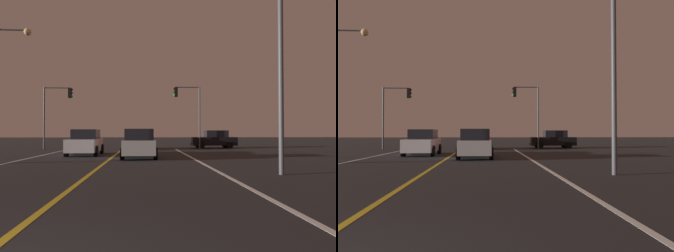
% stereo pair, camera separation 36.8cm
% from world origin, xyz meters
% --- Properties ---
extents(lane_edge_right, '(0.16, 32.59, 0.01)m').
position_xyz_m(lane_edge_right, '(4.74, 10.29, 0.00)').
color(lane_edge_right, silver).
rests_on(lane_edge_right, ground).
extents(lane_center_divider, '(0.16, 32.59, 0.01)m').
position_xyz_m(lane_center_divider, '(0.00, 10.29, 0.00)').
color(lane_center_divider, gold).
rests_on(lane_center_divider, ground).
extents(car_crossing_side, '(4.30, 2.02, 1.70)m').
position_xyz_m(car_crossing_side, '(8.67, 28.27, 0.82)').
color(car_crossing_side, black).
rests_on(car_crossing_side, ground).
extents(car_lead_same_lane, '(2.02, 4.30, 1.70)m').
position_xyz_m(car_lead_same_lane, '(1.64, 16.53, 0.82)').
color(car_lead_same_lane, black).
rests_on(car_lead_same_lane, ground).
extents(car_oncoming, '(2.02, 4.30, 1.70)m').
position_xyz_m(car_oncoming, '(-1.96, 19.28, 0.82)').
color(car_oncoming, black).
rests_on(car_oncoming, ground).
extents(car_ahead_far, '(2.02, 4.30, 1.70)m').
position_xyz_m(car_ahead_far, '(1.73, 26.59, 0.82)').
color(car_ahead_far, black).
rests_on(car_ahead_far, ground).
extents(traffic_light_near_right, '(2.51, 0.36, 5.75)m').
position_xyz_m(traffic_light_near_right, '(5.93, 27.09, 4.22)').
color(traffic_light_near_right, '#4C4C51').
rests_on(traffic_light_near_right, ground).
extents(traffic_light_near_left, '(2.60, 0.36, 5.57)m').
position_xyz_m(traffic_light_near_left, '(-5.87, 27.09, 4.10)').
color(traffic_light_near_left, '#4C4C51').
rests_on(traffic_light_near_left, ground).
extents(street_lamp_right_near, '(1.86, 0.44, 8.39)m').
position_xyz_m(street_lamp_right_near, '(6.39, 8.70, 5.27)').
color(street_lamp_right_near, '#4C4C51').
rests_on(street_lamp_right_near, ground).
extents(street_lamp_left_mid, '(2.05, 0.44, 7.75)m').
position_xyz_m(street_lamp_left_mid, '(-6.31, 17.23, 4.93)').
color(street_lamp_left_mid, '#4C4C51').
rests_on(street_lamp_left_mid, ground).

